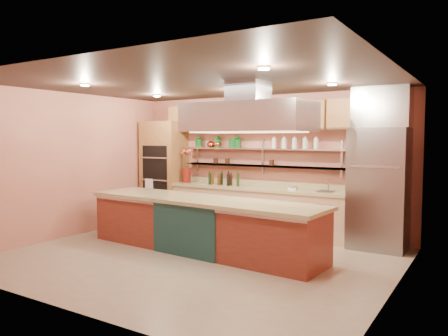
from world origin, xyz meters
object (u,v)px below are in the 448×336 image
Objects in this scene: refrigerator at (379,189)px; copper_kettle at (211,144)px; green_canister at (233,143)px; island at (201,225)px; flower_vase at (187,175)px; kitchen_scale at (293,187)px.

copper_kettle is at bearing 176.37° from refrigerator.
island is at bearing -74.39° from green_canister.
flower_vase is at bearing 136.44° from island.
island is 26.25× the size of kitchen_scale.
green_canister is (0.55, 0.00, 0.03)m from copper_kettle.
kitchen_scale is (-1.59, 0.01, -0.07)m from refrigerator.
flower_vase is 1.89× the size of copper_kettle.
island is 2.45m from flower_vase.
refrigerator is at bearing -3.63° from copper_kettle.
copper_kettle is 0.88× the size of green_canister.
refrigerator is 6.39× the size of flower_vase.
copper_kettle is at bearing 123.11° from island.
flower_vase is at bearing -172.36° from kitchen_scale.
kitchen_scale is (2.54, 0.00, -0.12)m from flower_vase.
refrigerator is at bearing 38.23° from island.
flower_vase is at bearing -168.23° from green_canister.
island is 2.61m from copper_kettle.
flower_vase is (-4.13, 0.01, 0.04)m from refrigerator.
refrigerator reaches higher than green_canister.
copper_kettle is (-2.04, 0.22, 0.81)m from kitchen_scale.
kitchen_scale reaches higher than island.
refrigerator is at bearing -0.14° from flower_vase.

